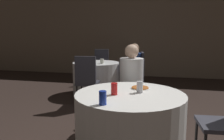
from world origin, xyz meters
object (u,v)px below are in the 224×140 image
Objects in this scene: table_near at (130,126)px; chair_far_northeast at (130,66)px; person_white_shirt at (131,86)px; table_far at (96,78)px; chair_far_south at (87,77)px; soda_can_silver at (140,87)px; pizza_plate_near at (140,88)px; chair_far_east at (138,70)px; soda_can_blue at (103,98)px; person_blue_shirt at (131,69)px; chair_far_north at (101,64)px; soda_can_red at (114,89)px; chair_near_north at (131,87)px.

chair_far_northeast is at bearing 98.34° from table_near.
table_far is at bearing -65.52° from person_white_shirt.
soda_can_silver is at bearing -59.07° from chair_far_south.
chair_far_northeast reaches higher than pizza_plate_near.
chair_far_northeast is (-0.46, 3.13, 0.20)m from table_near.
chair_far_south is 1.87m from soda_can_silver.
chair_far_east reaches higher than soda_can_blue.
chair_far_south is 4.59× the size of pizza_plate_near.
soda_can_blue is at bearing 174.04° from person_blue_shirt.
chair_far_north is 2.85m from person_white_shirt.
chair_far_north is 0.80× the size of person_white_shirt.
chair_far_south is at bearing 116.11° from chair_far_northeast.
soda_can_silver and soda_can_blue have the same top height.
table_far is 1.96m from person_white_shirt.
person_white_shirt is 5.74× the size of pizza_plate_near.
table_near is at bearing 144.25° from chair_far_northeast.
person_blue_shirt is 2.42m from pizza_plate_near.
soda_can_blue is at bearing -112.65° from table_near.
soda_can_blue is 0.34m from soda_can_red.
chair_far_south is 0.80× the size of person_white_shirt.
person_blue_shirt is at bearing 90.00° from chair_far_east.
chair_far_east is at bearing 46.67° from chair_far_south.
person_blue_shirt is (0.66, 1.07, 0.02)m from chair_far_south.
chair_far_east reaches higher than soda_can_red.
table_far is at bearing 111.06° from soda_can_red.
soda_can_blue reaches higher than pizza_plate_near.
table_near is 1.20× the size of chair_far_south.
chair_far_east is 7.82× the size of soda_can_blue.
soda_can_red reaches higher than table_far.
chair_far_south is 1.86m from soda_can_red.
table_far is 0.88× the size of person_white_shirt.
table_far is at bearing 90.00° from chair_far_east.
chair_far_south is at bearing 118.55° from soda_can_red.
chair_near_north is 0.98m from soda_can_silver.
chair_far_south reaches higher than soda_can_blue.
chair_far_northeast is 7.82× the size of soda_can_silver.
table_far is 0.92× the size of person_blue_shirt.
chair_near_north is (-0.13, 0.98, 0.20)m from table_near.
table_near is 9.40× the size of soda_can_silver.
soda_can_red is (-0.15, -0.09, 0.42)m from table_near.
table_far is at bearing -63.37° from chair_near_north.
soda_can_silver is (1.38, -3.36, 0.22)m from chair_far_north.
person_white_shirt is at bearing 104.53° from soda_can_silver.
chair_far_east is 0.56m from chair_far_northeast.
chair_far_east is 2.73m from soda_can_red.
person_white_shirt is at bearing 173.45° from chair_far_east.
table_near is at bearing 90.00° from chair_near_north.
person_blue_shirt is at bearing -88.99° from person_white_shirt.
chair_far_north is at bearing 110.71° from table_near.
table_far is 0.81m from person_blue_shirt.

